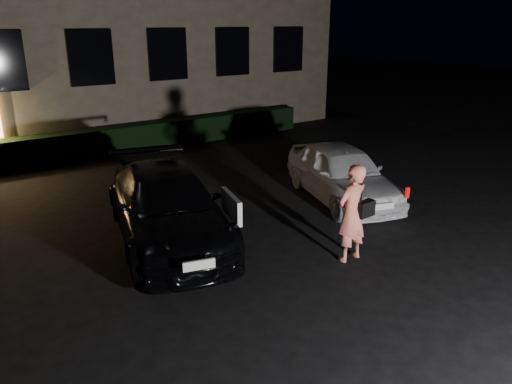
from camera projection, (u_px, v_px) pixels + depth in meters
ground at (330, 293)px, 7.93m from camera, size 80.00×80.00×0.00m
hedge at (104, 142)px, 15.91m from camera, size 15.00×0.70×0.85m
sedan at (167, 206)px, 9.67m from camera, size 3.04×5.07×1.38m
hatch at (342, 173)px, 11.84m from camera, size 2.69×4.20×1.33m
man at (352, 213)px, 8.76m from camera, size 0.76×0.47×1.78m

